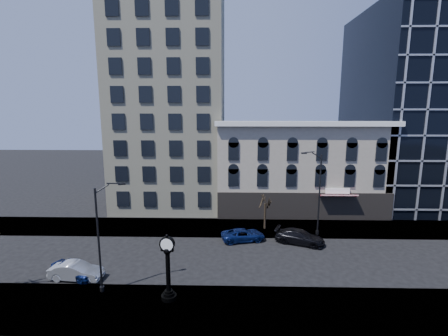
{
  "coord_description": "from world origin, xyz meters",
  "views": [
    {
      "loc": [
        2.81,
        -28.66,
        14.04
      ],
      "look_at": [
        2.0,
        4.0,
        8.0
      ],
      "focal_mm": 26.0,
      "sensor_mm": 36.0,
      "label": 1
    }
  ],
  "objects_px": {
    "street_clock": "(168,270)",
    "car_near_a": "(75,269)",
    "car_near_b": "(76,271)",
    "street_lamp_near": "(105,209)"
  },
  "relations": [
    {
      "from": "street_clock",
      "to": "car_near_a",
      "type": "distance_m",
      "value": 9.27
    },
    {
      "from": "street_clock",
      "to": "street_lamp_near",
      "type": "height_order",
      "value": "street_lamp_near"
    },
    {
      "from": "street_clock",
      "to": "car_near_a",
      "type": "bearing_deg",
      "value": 168.21
    },
    {
      "from": "street_clock",
      "to": "car_near_a",
      "type": "xyz_separation_m",
      "value": [
        -8.56,
        3.14,
        -1.68
      ]
    },
    {
      "from": "car_near_b",
      "to": "car_near_a",
      "type": "bearing_deg",
      "value": 47.18
    },
    {
      "from": "street_lamp_near",
      "to": "car_near_b",
      "type": "bearing_deg",
      "value": 131.82
    },
    {
      "from": "street_clock",
      "to": "car_near_b",
      "type": "distance_m",
      "value": 8.89
    },
    {
      "from": "street_clock",
      "to": "car_near_b",
      "type": "bearing_deg",
      "value": 169.54
    },
    {
      "from": "street_clock",
      "to": "car_near_a",
      "type": "relative_size",
      "value": 1.19
    },
    {
      "from": "car_near_a",
      "to": "street_lamp_near",
      "type": "bearing_deg",
      "value": -95.51
    }
  ]
}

